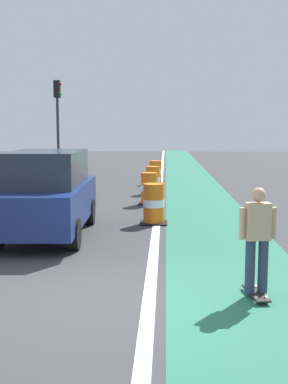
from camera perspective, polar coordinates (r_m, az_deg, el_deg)
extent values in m
plane|color=#38383A|center=(7.48, -6.52, -12.65)|extent=(100.00, 100.00, 0.00)
cube|color=#286B51|center=(19.16, 6.28, -0.38)|extent=(2.50, 80.00, 0.01)
cube|color=silver|center=(19.12, 1.79, -0.35)|extent=(0.20, 80.00, 0.01)
cube|color=black|center=(7.83, 12.84, -11.36)|extent=(0.32, 0.82, 0.02)
cylinder|color=silver|center=(8.05, 11.73, -10.90)|extent=(0.05, 0.11, 0.11)
cylinder|color=silver|center=(8.09, 12.80, -10.83)|extent=(0.05, 0.11, 0.11)
cylinder|color=silver|center=(7.58, 12.87, -12.10)|extent=(0.05, 0.11, 0.11)
cylinder|color=silver|center=(7.62, 14.00, -12.01)|extent=(0.05, 0.11, 0.11)
cylinder|color=#2D3851|center=(7.68, 12.21, -8.42)|extent=(0.15, 0.15, 0.82)
cylinder|color=#2D3851|center=(7.74, 13.64, -8.34)|extent=(0.15, 0.15, 0.82)
cube|color=tan|center=(7.55, 13.07, -3.33)|extent=(0.39, 0.26, 0.56)
cylinder|color=tan|center=(7.49, 11.32, -3.59)|extent=(0.09, 0.09, 0.48)
cylinder|color=tan|center=(7.63, 14.79, -3.49)|extent=(0.09, 0.09, 0.48)
sphere|color=tan|center=(7.49, 13.16, -0.32)|extent=(0.22, 0.22, 0.22)
cube|color=navy|center=(11.98, -11.15, -1.28)|extent=(2.00, 4.66, 0.90)
cube|color=#232D38|center=(11.88, -11.26, 2.77)|extent=(1.72, 2.91, 0.80)
cylinder|color=black|center=(13.60, -13.30, -2.25)|extent=(0.30, 0.69, 0.68)
cylinder|color=black|center=(13.31, -6.41, -2.30)|extent=(0.30, 0.69, 0.68)
cylinder|color=black|center=(10.53, -8.26, -4.88)|extent=(0.30, 0.69, 0.68)
cylinder|color=orange|center=(13.34, 1.13, -2.62)|extent=(0.56, 0.56, 0.42)
cylinder|color=white|center=(13.29, 1.13, -1.29)|extent=(0.57, 0.57, 0.21)
cylinder|color=orange|center=(13.25, 1.14, 0.06)|extent=(0.56, 0.56, 0.42)
cube|color=black|center=(13.38, 1.13, -3.60)|extent=(0.73, 0.73, 0.04)
cylinder|color=orange|center=(16.74, 0.61, -0.60)|extent=(0.56, 0.56, 0.42)
cylinder|color=white|center=(16.70, 0.61, 0.47)|extent=(0.57, 0.57, 0.21)
cylinder|color=orange|center=(16.66, 0.61, 1.55)|extent=(0.56, 0.56, 0.42)
cube|color=black|center=(16.77, 0.61, -1.37)|extent=(0.73, 0.73, 0.04)
cylinder|color=orange|center=(19.52, 1.05, 0.53)|extent=(0.56, 0.56, 0.42)
cylinder|color=white|center=(19.49, 1.05, 1.45)|extent=(0.57, 0.57, 0.21)
cylinder|color=orange|center=(19.46, 1.05, 2.38)|extent=(0.56, 0.56, 0.42)
cube|color=black|center=(19.55, 1.04, -0.14)|extent=(0.73, 0.73, 0.04)
cylinder|color=orange|center=(22.99, 1.33, 1.55)|extent=(0.56, 0.56, 0.42)
cylinder|color=white|center=(22.96, 1.33, 2.34)|extent=(0.57, 0.57, 0.21)
cylinder|color=orange|center=(22.93, 1.33, 3.12)|extent=(0.56, 0.56, 0.42)
cube|color=black|center=(23.01, 1.33, 0.98)|extent=(0.73, 0.73, 0.04)
cylinder|color=#2D2D2D|center=(26.71, -9.94, 6.22)|extent=(0.14, 0.14, 4.20)
cube|color=black|center=(26.79, -10.06, 11.68)|extent=(0.32, 0.32, 0.90)
sphere|color=red|center=(26.78, -9.71, 12.25)|extent=(0.16, 0.16, 0.16)
sphere|color=green|center=(26.74, -9.69, 11.14)|extent=(0.16, 0.16, 0.16)
cylinder|color=#33333D|center=(22.28, -10.86, 1.71)|extent=(0.20, 0.20, 0.86)
cube|color=gold|center=(22.23, -10.90, 3.50)|extent=(0.34, 0.20, 0.54)
sphere|color=tan|center=(22.21, -10.93, 4.48)|extent=(0.20, 0.20, 0.20)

